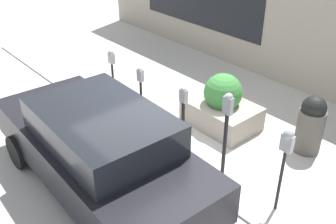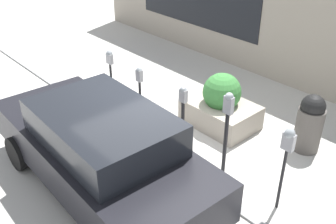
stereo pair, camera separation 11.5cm
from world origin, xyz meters
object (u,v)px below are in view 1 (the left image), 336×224
Objects in this scene: parking_meter_middle at (183,108)px; parking_meter_second at (227,122)px; parking_meter_nearest at (286,150)px; trash_bin at (311,124)px; parking_meter_farthest at (112,65)px; parked_car_front at (99,147)px; parking_meter_fourth at (141,85)px; planter_box at (222,106)px.

parking_meter_second is at bearing 179.25° from parking_meter_middle.
parking_meter_nearest is 1.96m from trash_bin.
parking_meter_farthest is 1.15× the size of trash_bin.
parking_meter_middle is 2.35m from parking_meter_farthest.
parking_meter_nearest is at bearing -140.12° from parked_car_front.
parking_meter_nearest reaches higher than parking_meter_farthest.
parking_meter_middle is 1.23m from parking_meter_fourth.
parking_meter_fourth is at bearing 47.29° from planter_box.
parking_meter_second is 1.92m from trash_bin.
parking_meter_nearest is at bearing -179.59° from parking_meter_fourth.
parked_car_front is at bearing 90.24° from planter_box.
parking_meter_farthest is at bearing 0.09° from parking_meter_middle.
parking_meter_second is 1.08× the size of planter_box.
parking_meter_nearest is 3.46m from parking_meter_fourth.
parking_meter_second is at bearing 179.83° from parking_meter_farthest.
trash_bin is (-2.88, -1.81, -0.34)m from parking_meter_fourth.
parking_meter_second is 0.35× the size of parked_car_front.
parking_meter_nearest reaches higher than parking_meter_fourth.
parking_meter_middle is 2.43m from trash_bin.
parking_meter_fourth is 0.29× the size of parked_car_front.
parking_meter_second reaches higher than trash_bin.
parking_meter_middle is at bearing -89.76° from parked_car_front.
parked_car_front is (-2.30, 1.81, -0.20)m from parking_meter_farthest.
parking_meter_nearest is 1.11× the size of parking_meter_middle.
planter_box is 0.32× the size of parked_car_front.
parking_meter_farthest is at bearing -0.38° from parking_meter_nearest.
parking_meter_second is 1.20× the size of parking_meter_farthest.
parked_car_front reaches higher than parking_meter_middle.
parking_meter_fourth is at bearing -54.27° from parked_car_front.
parking_meter_farthest is (1.13, -0.05, 0.06)m from parking_meter_fourth.
parking_meter_middle is at bearing 46.60° from trash_bin.
parking_meter_farthest is 2.63m from planter_box.
parking_meter_fourth is 0.89× the size of planter_box.
parking_meter_nearest is at bearing 151.95° from planter_box.
parking_meter_nearest is 1.26× the size of trash_bin.
parked_car_front reaches higher than parking_meter_fourth.
parking_meter_farthest is (3.42, -0.01, -0.09)m from parking_meter_second.
planter_box is at bearing -87.71° from parked_car_front.
parking_meter_second is 1.77m from planter_box.
trash_bin is (-1.73, -0.56, 0.13)m from planter_box.
parking_meter_fourth is (2.30, 0.04, -0.15)m from parking_meter_second.
planter_box is (1.14, -1.21, -0.62)m from parking_meter_second.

